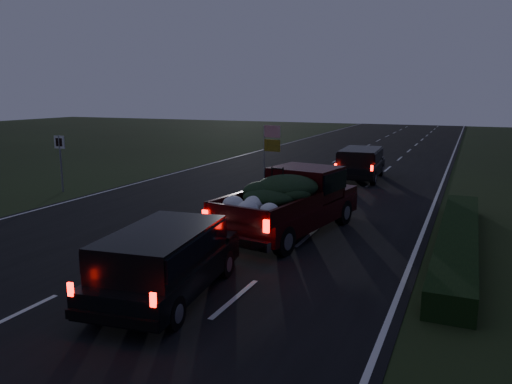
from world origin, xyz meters
The scene contains 7 objects.
ground centered at (0.00, 0.00, 0.00)m, with size 120.00×120.00×0.00m, color black.
road_asphalt centered at (0.00, 0.00, 0.01)m, with size 14.00×120.00×0.02m, color black.
hedge_row centered at (7.80, 3.00, 0.30)m, with size 1.00×10.00×0.60m, color black.
route_sign centered at (-8.50, 5.00, 1.66)m, with size 0.55×0.08×2.50m.
pickup_truck centered at (2.95, 2.78, 1.11)m, with size 3.06×5.92×2.96m.
lead_suv centered at (2.89, 13.36, 0.97)m, with size 2.09×4.55×1.28m.
rear_suv centered at (2.22, -3.03, 0.94)m, with size 2.36×4.50×1.24m.
Camera 1 is at (7.97, -11.42, 4.29)m, focal length 35.00 mm.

